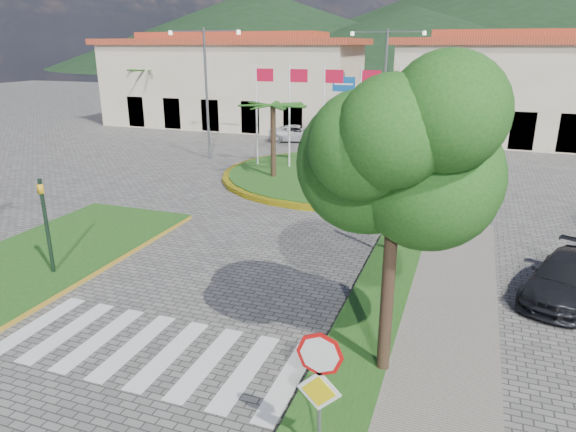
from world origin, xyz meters
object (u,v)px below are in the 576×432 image
(deciduous_tree, at_px, (398,145))
(car_dark_a, at_px, (295,124))
(stop_sign, at_px, (319,378))
(white_van, at_px, (298,133))
(roundabout_island, at_px, (337,175))
(car_side_right, at_px, (566,278))
(car_dark_b, at_px, (404,141))

(deciduous_tree, bearing_deg, car_dark_a, 112.44)
(deciduous_tree, bearing_deg, stop_sign, -101.18)
(white_van, bearing_deg, roundabout_island, -165.84)
(white_van, xyz_separation_m, car_side_right, (15.50, -21.44, 0.00))
(white_van, bearing_deg, stop_sign, -176.24)
(car_dark_a, xyz_separation_m, car_side_right, (17.46, -26.34, 0.04))
(roundabout_island, xyz_separation_m, stop_sign, (4.90, -20.04, 1.62))
(car_dark_a, height_order, car_side_right, car_side_right)
(stop_sign, bearing_deg, roundabout_island, 103.73)
(white_van, bearing_deg, deciduous_tree, -173.14)
(car_dark_b, bearing_deg, roundabout_island, 164.25)
(roundabout_island, relative_size, car_dark_a, 3.74)
(white_van, distance_m, car_dark_b, 8.09)
(deciduous_tree, bearing_deg, roundabout_island, 107.91)
(stop_sign, xyz_separation_m, car_dark_a, (-12.53, 34.83, -1.21))
(car_dark_b, relative_size, car_side_right, 0.90)
(car_dark_b, xyz_separation_m, car_side_right, (7.44, -20.71, -0.01))
(roundabout_island, height_order, car_dark_b, roundabout_island)
(white_van, bearing_deg, car_side_right, -159.83)
(roundabout_island, distance_m, car_side_right, 15.17)
(car_dark_a, distance_m, car_dark_b, 11.49)
(roundabout_island, height_order, deciduous_tree, deciduous_tree)
(stop_sign, height_order, car_dark_b, stop_sign)
(car_dark_a, bearing_deg, car_side_right, -122.57)
(stop_sign, bearing_deg, car_side_right, 59.87)
(deciduous_tree, bearing_deg, car_side_right, 51.56)
(deciduous_tree, xyz_separation_m, white_van, (-11.17, 26.89, -4.56))
(roundabout_island, relative_size, car_dark_b, 3.33)
(white_van, height_order, car_side_right, car_side_right)
(roundabout_island, bearing_deg, white_van, 119.86)
(stop_sign, distance_m, white_van, 31.76)
(stop_sign, height_order, white_van, stop_sign)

